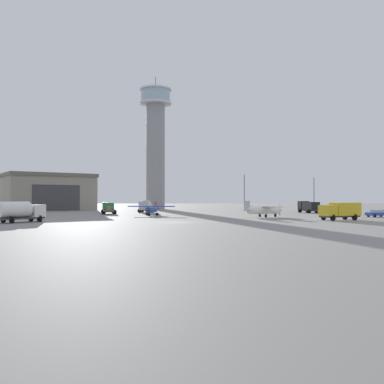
% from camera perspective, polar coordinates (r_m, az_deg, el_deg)
% --- Properties ---
extents(ground_plane, '(400.00, 400.00, 0.00)m').
position_cam_1_polar(ground_plane, '(59.13, -2.25, -4.31)').
color(ground_plane, gray).
extents(control_tower, '(10.14, 10.14, 42.54)m').
position_cam_1_polar(control_tower, '(130.43, -5.18, 7.32)').
color(control_tower, gray).
rests_on(control_tower, ground_plane).
extents(hangar, '(29.54, 27.40, 10.56)m').
position_cam_1_polar(hangar, '(124.65, -19.64, 0.00)').
color(hangar, gray).
rests_on(hangar, ground_plane).
extents(airplane_white, '(8.04, 10.23, 3.04)m').
position_cam_1_polar(airplane_white, '(75.74, 10.06, -2.46)').
color(airplane_white, white).
rests_on(airplane_white, ground_plane).
extents(airplane_blue, '(9.70, 7.58, 2.85)m').
position_cam_1_polar(airplane_blue, '(82.66, -5.70, -2.39)').
color(airplane_blue, '#2847A8').
rests_on(airplane_blue, ground_plane).
extents(truck_box_black, '(3.85, 6.76, 2.79)m').
position_cam_1_polar(truck_box_black, '(99.51, 16.15, -1.96)').
color(truck_box_black, '#38383D').
rests_on(truck_box_black, ground_plane).
extents(truck_box_yellow, '(7.10, 4.57, 2.81)m').
position_cam_1_polar(truck_box_yellow, '(68.92, 20.28, -2.44)').
color(truck_box_yellow, '#38383D').
rests_on(truck_box_yellow, ground_plane).
extents(truck_flatbed_green, '(4.21, 7.41, 2.54)m').
position_cam_1_polar(truck_flatbed_green, '(92.47, -11.75, -2.27)').
color(truck_flatbed_green, '#38383D').
rests_on(truck_flatbed_green, ground_plane).
extents(truck_fuel_tanker_white, '(6.04, 6.73, 3.04)m').
position_cam_1_polar(truck_fuel_tanker_white, '(63.65, -23.18, -2.48)').
color(truck_fuel_tanker_white, '#38383D').
rests_on(truck_fuel_tanker_white, ground_plane).
extents(truck_fuel_tanker_silver, '(3.41, 5.81, 2.97)m').
position_cam_1_polar(truck_fuel_tanker_silver, '(98.86, -6.61, -1.94)').
color(truck_fuel_tanker_silver, '#38383D').
rests_on(truck_fuel_tanker_silver, ground_plane).
extents(car_blue, '(4.58, 2.97, 1.37)m').
position_cam_1_polar(car_blue, '(82.67, 24.85, -2.73)').
color(car_blue, '#2847A8').
rests_on(car_blue, ground_plane).
extents(light_post_west, '(0.44, 0.44, 8.94)m').
position_cam_1_polar(light_post_west, '(108.80, 16.88, 0.11)').
color(light_post_west, '#38383D').
rests_on(light_post_west, ground_plane).
extents(light_post_east, '(0.44, 0.44, 10.13)m').
position_cam_1_polar(light_post_east, '(110.66, 7.41, 0.39)').
color(light_post_east, '#38383D').
rests_on(light_post_east, ground_plane).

